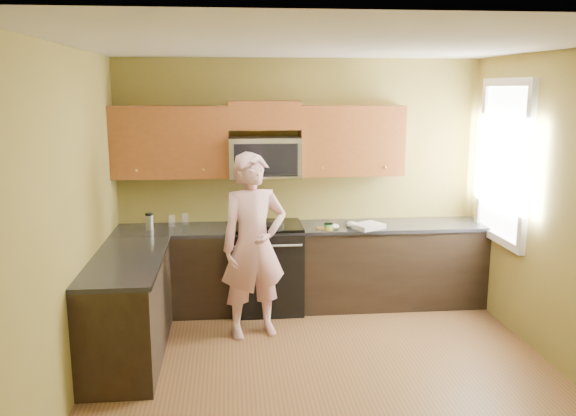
{
  "coord_description": "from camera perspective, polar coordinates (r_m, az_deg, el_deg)",
  "views": [
    {
      "loc": [
        -0.78,
        -4.52,
        2.38
      ],
      "look_at": [
        -0.2,
        1.3,
        1.2
      ],
      "focal_mm": 37.1,
      "sensor_mm": 36.0,
      "label": 1
    }
  ],
  "objects": [
    {
      "name": "dish_towel",
      "position": [
        6.36,
        7.68,
        -1.73
      ],
      "size": [
        0.38,
        0.35,
        0.05
      ],
      "primitive_type": "cube",
      "rotation": [
        0.0,
        0.0,
        0.5
      ],
      "color": "silver",
      "rests_on": "countertop_back"
    },
    {
      "name": "woman",
      "position": [
        5.72,
        -3.3,
        -3.63
      ],
      "size": [
        0.75,
        0.6,
        1.79
      ],
      "primitive_type": "imported",
      "rotation": [
        0.0,
        0.0,
        0.28
      ],
      "color": "#D56A72",
      "rests_on": "floor"
    },
    {
      "name": "wall_left",
      "position": [
        4.79,
        -20.31,
        -1.73
      ],
      "size": [
        0.0,
        4.0,
        4.0
      ],
      "primitive_type": "plane",
      "rotation": [
        1.57,
        0.0,
        1.57
      ],
      "color": "olive",
      "rests_on": "ground"
    },
    {
      "name": "toast_slice",
      "position": [
        6.29,
        3.29,
        -1.96
      ],
      "size": [
        0.11,
        0.11,
        0.01
      ],
      "primitive_type": "cube",
      "rotation": [
        0.0,
        0.0,
        0.04
      ],
      "color": "#B27F47",
      "rests_on": "countertop_back"
    },
    {
      "name": "upper_cab_over_mw",
      "position": [
        6.37,
        -2.29,
        8.88
      ],
      "size": [
        0.76,
        0.33,
        0.3
      ],
      "primitive_type": "cube",
      "color": "brown",
      "rests_on": "wall_back"
    },
    {
      "name": "butter_tub",
      "position": [
        6.27,
        3.93,
        -2.08
      ],
      "size": [
        0.14,
        0.14,
        0.08
      ],
      "primitive_type": null,
      "rotation": [
        0.0,
        0.0,
        0.29
      ],
      "color": "yellow",
      "rests_on": "countertop_back"
    },
    {
      "name": "wall_back",
      "position": [
        6.64,
        1.12,
        2.49
      ],
      "size": [
        4.0,
        0.0,
        4.0
      ],
      "primitive_type": "plane",
      "rotation": [
        1.57,
        0.0,
        0.0
      ],
      "color": "olive",
      "rests_on": "ground"
    },
    {
      "name": "microwave",
      "position": [
        6.4,
        -2.23,
        3.04
      ],
      "size": [
        0.76,
        0.4,
        0.42
      ],
      "primitive_type": null,
      "color": "silver",
      "rests_on": "wall_back"
    },
    {
      "name": "countertop_left",
      "position": [
        5.41,
        -15.22,
        -4.9
      ],
      "size": [
        0.62,
        1.6,
        0.04
      ],
      "primitive_type": "cube",
      "color": "black",
      "rests_on": "cabinet_left_run"
    },
    {
      "name": "wall_right",
      "position": [
        5.4,
        25.41,
        -0.7
      ],
      "size": [
        0.0,
        4.0,
        4.0
      ],
      "primitive_type": "plane",
      "rotation": [
        1.57,
        0.0,
        -1.57
      ],
      "color": "olive",
      "rests_on": "ground"
    },
    {
      "name": "travel_mug",
      "position": [
        6.4,
        -13.1,
        -2.08
      ],
      "size": [
        0.1,
        0.1,
        0.18
      ],
      "primitive_type": null,
      "rotation": [
        0.0,
        0.0,
        -0.25
      ],
      "color": "silver",
      "rests_on": "countertop_back"
    },
    {
      "name": "glass_a",
      "position": [
        6.51,
        -11.08,
        -1.23
      ],
      "size": [
        0.09,
        0.09,
        0.12
      ],
      "primitive_type": "cylinder",
      "rotation": [
        0.0,
        0.0,
        0.29
      ],
      "color": "silver",
      "rests_on": "countertop_back"
    },
    {
      "name": "cabinet_back_run",
      "position": [
        6.56,
        1.4,
        -5.79
      ],
      "size": [
        4.0,
        0.6,
        0.88
      ],
      "primitive_type": "cube",
      "color": "black",
      "rests_on": "floor"
    },
    {
      "name": "ceiling",
      "position": [
        4.59,
        4.24,
        15.37
      ],
      "size": [
        4.0,
        4.0,
        0.0
      ],
      "primitive_type": "plane",
      "rotation": [
        3.14,
        0.0,
        0.0
      ],
      "color": "white",
      "rests_on": "ground"
    },
    {
      "name": "floor",
      "position": [
        5.17,
        3.78,
        -16.06
      ],
      "size": [
        4.0,
        4.0,
        0.0
      ],
      "primitive_type": "plane",
      "color": "brown",
      "rests_on": "ground"
    },
    {
      "name": "stove",
      "position": [
        6.49,
        -2.09,
        -5.66
      ],
      "size": [
        0.76,
        0.65,
        0.95
      ],
      "primitive_type": null,
      "color": "black",
      "rests_on": "floor"
    },
    {
      "name": "napkin_a",
      "position": [
        6.29,
        4.43,
        -1.77
      ],
      "size": [
        0.12,
        0.13,
        0.06
      ],
      "primitive_type": "ellipsoid",
      "rotation": [
        0.0,
        0.0,
        0.11
      ],
      "color": "silver",
      "rests_on": "countertop_back"
    },
    {
      "name": "wall_front",
      "position": [
        2.83,
        10.86,
        -10.18
      ],
      "size": [
        4.0,
        0.0,
        4.0
      ],
      "primitive_type": "plane",
      "rotation": [
        -1.57,
        0.0,
        0.0
      ],
      "color": "olive",
      "rests_on": "ground"
    },
    {
      "name": "glass_b",
      "position": [
        6.58,
        -9.85,
        -1.03
      ],
      "size": [
        0.08,
        0.08,
        0.12
      ],
      "primitive_type": "cylinder",
      "rotation": [
        0.0,
        0.0,
        -0.24
      ],
      "color": "silver",
      "rests_on": "countertop_back"
    },
    {
      "name": "napkin_b",
      "position": [
        6.38,
        6.09,
        -1.58
      ],
      "size": [
        0.16,
        0.16,
        0.07
      ],
      "primitive_type": "ellipsoid",
      "rotation": [
        0.0,
        0.0,
        -0.34
      ],
      "color": "silver",
      "rests_on": "countertop_back"
    },
    {
      "name": "frying_pan",
      "position": [
        6.15,
        -1.6,
        -2.04
      ],
      "size": [
        0.27,
        0.46,
        0.06
      ],
      "primitive_type": null,
      "rotation": [
        0.0,
        0.0,
        -0.03
      ],
      "color": "black",
      "rests_on": "stove"
    },
    {
      "name": "window",
      "position": [
        6.39,
        20.0,
        4.16
      ],
      "size": [
        0.06,
        1.06,
        1.66
      ],
      "primitive_type": null,
      "color": "white",
      "rests_on": "wall_right"
    },
    {
      "name": "upper_cab_right",
      "position": [
        6.55,
        6.0,
        3.19
      ],
      "size": [
        1.12,
        0.33,
        0.75
      ],
      "primitive_type": null,
      "color": "brown",
      "rests_on": "wall_back"
    },
    {
      "name": "cabinet_left_run",
      "position": [
        5.55,
        -15.07,
        -9.46
      ],
      "size": [
        0.6,
        1.6,
        0.88
      ],
      "primitive_type": "cube",
      "color": "black",
      "rests_on": "floor"
    },
    {
      "name": "upper_cab_left",
      "position": [
        6.45,
        -11.07,
        2.91
      ],
      "size": [
        1.22,
        0.33,
        0.75
      ],
      "primitive_type": null,
      "color": "brown",
      "rests_on": "wall_back"
    },
    {
      "name": "countertop_back",
      "position": [
        6.43,
        1.43,
        -1.9
      ],
      "size": [
        4.0,
        0.62,
        0.04
      ],
      "primitive_type": "cube",
      "color": "black",
      "rests_on": "cabinet_back_run"
    }
  ]
}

